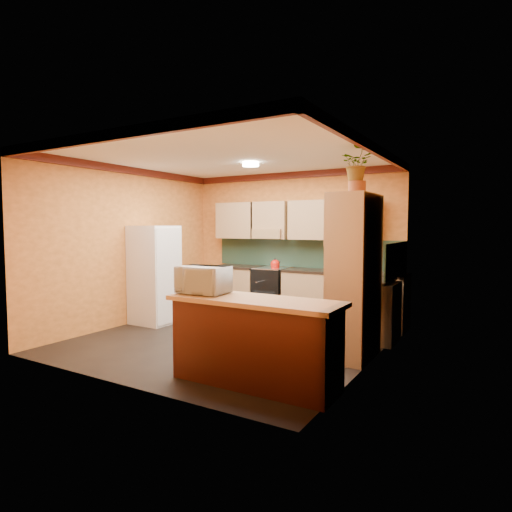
# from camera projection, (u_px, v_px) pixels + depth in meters

# --- Properties ---
(room_shell) EXTENTS (4.24, 4.24, 2.72)m
(room_shell) POSITION_uv_depth(u_px,v_px,m) (241.00, 200.00, 6.46)
(room_shell) COLOR black
(room_shell) RESTS_ON ground
(base_cabinets_back) EXTENTS (3.65, 0.60, 0.88)m
(base_cabinets_back) POSITION_uv_depth(u_px,v_px,m) (302.00, 296.00, 7.71)
(base_cabinets_back) COLOR tan
(base_cabinets_back) RESTS_ON ground
(countertop_back) EXTENTS (3.65, 0.62, 0.04)m
(countertop_back) POSITION_uv_depth(u_px,v_px,m) (302.00, 270.00, 7.68)
(countertop_back) COLOR black
(countertop_back) RESTS_ON base_cabinets_back
(stove) EXTENTS (0.58, 0.58, 0.91)m
(stove) POSITION_uv_depth(u_px,v_px,m) (272.00, 292.00, 8.03)
(stove) COLOR black
(stove) RESTS_ON ground
(kettle) EXTENTS (0.22, 0.22, 0.18)m
(kettle) POSITION_uv_depth(u_px,v_px,m) (275.00, 264.00, 7.90)
(kettle) COLOR red
(kettle) RESTS_ON stove
(sink) EXTENTS (0.48, 0.40, 0.03)m
(sink) POSITION_uv_depth(u_px,v_px,m) (344.00, 271.00, 7.29)
(sink) COLOR silver
(sink) RESTS_ON countertop_back
(base_cabinets_right) EXTENTS (0.60, 0.80, 0.88)m
(base_cabinets_right) POSITION_uv_depth(u_px,v_px,m) (369.00, 311.00, 6.29)
(base_cabinets_right) COLOR tan
(base_cabinets_right) RESTS_ON ground
(countertop_right) EXTENTS (0.62, 0.80, 0.04)m
(countertop_right) POSITION_uv_depth(u_px,v_px,m) (370.00, 280.00, 6.26)
(countertop_right) COLOR black
(countertop_right) RESTS_ON base_cabinets_right
(fridge) EXTENTS (0.68, 0.66, 1.70)m
(fridge) POSITION_uv_depth(u_px,v_px,m) (154.00, 275.00, 7.43)
(fridge) COLOR white
(fridge) RESTS_ON ground
(pantry) EXTENTS (0.48, 0.90, 2.10)m
(pantry) POSITION_uv_depth(u_px,v_px,m) (354.00, 276.00, 5.46)
(pantry) COLOR tan
(pantry) RESTS_ON ground
(fern_pot) EXTENTS (0.22, 0.22, 0.16)m
(fern_pot) POSITION_uv_depth(u_px,v_px,m) (357.00, 188.00, 5.42)
(fern_pot) COLOR brown
(fern_pot) RESTS_ON pantry
(fern) EXTENTS (0.46, 0.42, 0.43)m
(fern) POSITION_uv_depth(u_px,v_px,m) (357.00, 164.00, 5.40)
(fern) COLOR tan
(fern) RESTS_ON fern_pot
(breakfast_bar) EXTENTS (1.80, 0.55, 0.88)m
(breakfast_bar) POSITION_uv_depth(u_px,v_px,m) (255.00, 344.00, 4.54)
(breakfast_bar) COLOR #491A11
(breakfast_bar) RESTS_ON ground
(bar_top) EXTENTS (1.90, 0.65, 0.05)m
(bar_top) POSITION_uv_depth(u_px,v_px,m) (255.00, 301.00, 4.51)
(bar_top) COLOR tan
(bar_top) RESTS_ON breakfast_bar
(microwave) EXTENTS (0.59, 0.42, 0.31)m
(microwave) POSITION_uv_depth(u_px,v_px,m) (203.00, 280.00, 4.84)
(microwave) COLOR white
(microwave) RESTS_ON bar_top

